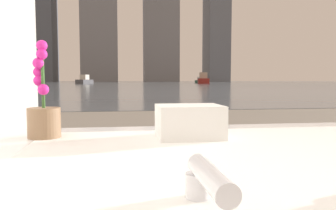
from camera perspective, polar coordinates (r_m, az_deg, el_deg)
name	(u,v)px	position (r m, az deg, el deg)	size (l,w,h in m)	color
faucet_near	(206,180)	(0.54, 6.71, -12.84)	(0.04, 0.19, 0.08)	silver
potted_orchid	(43,111)	(1.29, -20.88, -1.04)	(0.12, 0.12, 0.36)	#8C6B4C
towel_stack	(189,121)	(1.21, 3.71, -2.84)	(0.24, 0.19, 0.12)	white
harbor_water	(122,84)	(62.40, -8.00, 3.72)	(180.00, 110.00, 0.01)	slate
harbor_boat_1	(203,80)	(59.76, 6.16, 4.40)	(2.90, 5.68, 2.03)	maroon
harbor_boat_2	(85,81)	(58.55, -14.32, 4.14)	(2.73, 4.46, 1.58)	#4C4C51
harbor_boat_3	(200,81)	(70.83, 5.64, 4.20)	(1.65, 3.61, 1.30)	#335647
skyline_tower_2	(99,3)	(121.53, -11.87, 16.96)	(12.31, 13.95, 54.63)	slate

